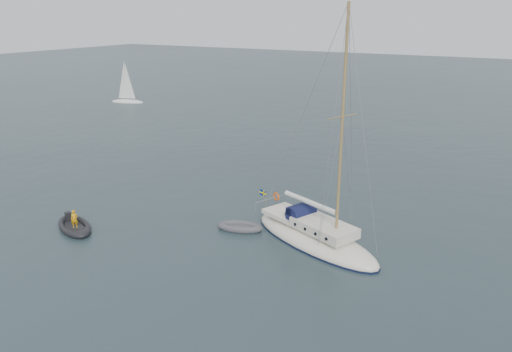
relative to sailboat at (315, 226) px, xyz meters
The scene contains 5 objects.
ground 3.84m from the sailboat, 126.56° to the right, with size 300.00×300.00×0.00m, color black.
sailboat is the anchor object (origin of this frame).
dinghy 5.17m from the sailboat, behind, with size 3.06×1.38×0.44m.
rib 15.79m from the sailboat, 157.72° to the right, with size 3.95×1.80×1.43m.
distant_yacht_a 56.05m from the sailboat, 145.07° to the left, with size 5.42×2.89×7.18m.
Camera 1 is at (12.95, -23.33, 13.65)m, focal length 35.00 mm.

